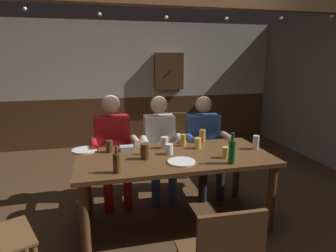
{
  "coord_description": "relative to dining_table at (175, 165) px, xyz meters",
  "views": [
    {
      "loc": [
        -0.71,
        -2.7,
        1.68
      ],
      "look_at": [
        0.0,
        0.2,
        0.97
      ],
      "focal_mm": 30.89,
      "sensor_mm": 36.0,
      "label": 1
    }
  ],
  "objects": [
    {
      "name": "person_2",
      "position": [
        0.57,
        0.67,
        0.02
      ],
      "size": [
        0.55,
        0.54,
        1.22
      ],
      "rotation": [
        0.0,
        0.0,
        3.11
      ],
      "color": "#2D4C84",
      "rests_on": "ground_plane"
    },
    {
      "name": "pint_glass_7",
      "position": [
        -0.05,
        0.05,
        0.15
      ],
      "size": [
        0.08,
        0.08,
        0.1
      ],
      "primitive_type": "cylinder",
      "color": "white",
      "rests_on": "dining_table"
    },
    {
      "name": "pint_glass_6",
      "position": [
        0.17,
        0.29,
        0.16
      ],
      "size": [
        0.06,
        0.06,
        0.13
      ],
      "primitive_type": "cylinder",
      "color": "gold",
      "rests_on": "dining_table"
    },
    {
      "name": "back_wall_upper",
      "position": [
        0.0,
        3.04,
        1.0
      ],
      "size": [
        5.58,
        0.12,
        1.41
      ],
      "primitive_type": "cube",
      "color": "beige"
    },
    {
      "name": "pint_glass_2",
      "position": [
        0.46,
        -0.18,
        0.15
      ],
      "size": [
        0.07,
        0.07,
        0.11
      ],
      "primitive_type": "cylinder",
      "color": "#E5C64C",
      "rests_on": "dining_table"
    },
    {
      "name": "bottle_1",
      "position": [
        -0.59,
        -0.31,
        0.19
      ],
      "size": [
        0.06,
        0.06,
        0.23
      ],
      "color": "#593314",
      "rests_on": "dining_table"
    },
    {
      "name": "ground_plane",
      "position": [
        0.0,
        0.08,
        -0.64
      ],
      "size": [
        6.97,
        6.97,
        0.0
      ],
      "primitive_type": "plane",
      "color": "#4C331E"
    },
    {
      "name": "condiment_caddy",
      "position": [
        -0.44,
        0.27,
        0.12
      ],
      "size": [
        0.14,
        0.1,
        0.05
      ],
      "primitive_type": "cube",
      "color": "#B2B7BC",
      "rests_on": "dining_table"
    },
    {
      "name": "pint_glass_0",
      "position": [
        0.42,
        0.37,
        0.17
      ],
      "size": [
        0.07,
        0.07,
        0.15
      ],
      "primitive_type": "cylinder",
      "color": "gold",
      "rests_on": "dining_table"
    },
    {
      "name": "pint_glass_5",
      "position": [
        0.89,
        0.0,
        0.17
      ],
      "size": [
        0.06,
        0.06,
        0.15
      ],
      "primitive_type": "cylinder",
      "color": "white",
      "rests_on": "dining_table"
    },
    {
      "name": "plate_0",
      "position": [
        0.01,
        -0.21,
        0.1
      ],
      "size": [
        0.26,
        0.26,
        0.01
      ],
      "primitive_type": "cylinder",
      "color": "white",
      "rests_on": "dining_table"
    },
    {
      "name": "pint_glass_3",
      "position": [
        -0.62,
        0.26,
        0.16
      ],
      "size": [
        0.07,
        0.07,
        0.12
      ],
      "primitive_type": "cylinder",
      "color": "#4C2D19",
      "rests_on": "dining_table"
    },
    {
      "name": "wall_dart_cabinet",
      "position": [
        0.66,
        2.91,
        0.79
      ],
      "size": [
        0.56,
        0.15,
        0.7
      ],
      "color": "brown"
    },
    {
      "name": "string_lights",
      "position": [
        0.0,
        0.35,
        1.46
      ],
      "size": [
        3.94,
        0.04,
        0.11
      ],
      "color": "#F9EAB2"
    },
    {
      "name": "chair_empty_near_right",
      "position": [
        0.36,
        1.38,
        -0.17
      ],
      "size": [
        0.54,
        0.54,
        0.88
      ],
      "rotation": [
        0.0,
        0.0,
        -3.4
      ],
      "color": "brown",
      "rests_on": "ground_plane"
    },
    {
      "name": "pint_glass_8",
      "position": [
        -0.3,
        -0.03,
        0.17
      ],
      "size": [
        0.08,
        0.08,
        0.15
      ],
      "primitive_type": "cylinder",
      "color": "#4C2D19",
      "rests_on": "dining_table"
    },
    {
      "name": "person_1",
      "position": [
        -0.0,
        0.67,
        0.04
      ],
      "size": [
        0.51,
        0.53,
        1.24
      ],
      "rotation": [
        0.0,
        0.0,
        3.1
      ],
      "color": "silver",
      "rests_on": "ground_plane"
    },
    {
      "name": "person_0",
      "position": [
        -0.57,
        0.68,
        0.06
      ],
      "size": [
        0.56,
        0.53,
        1.27
      ],
      "rotation": [
        0.0,
        0.0,
        3.22
      ],
      "color": "#AD1919",
      "rests_on": "ground_plane"
    },
    {
      "name": "table_candle",
      "position": [
        -0.31,
        0.11,
        0.14
      ],
      "size": [
        0.04,
        0.04,
        0.08
      ],
      "primitive_type": "cylinder",
      "color": "#F9E08C",
      "rests_on": "dining_table"
    },
    {
      "name": "bottle_0",
      "position": [
        0.44,
        -0.34,
        0.22
      ],
      "size": [
        0.06,
        0.06,
        0.29
      ],
      "color": "#195923",
      "rests_on": "dining_table"
    },
    {
      "name": "pint_glass_4",
      "position": [
        0.3,
        0.16,
        0.15
      ],
      "size": [
        0.07,
        0.07,
        0.12
      ],
      "primitive_type": "cylinder",
      "color": "#E5C64C",
      "rests_on": "dining_table"
    },
    {
      "name": "dining_table",
      "position": [
        0.0,
        0.0,
        0.0
      ],
      "size": [
        1.9,
        0.89,
        0.74
      ],
      "color": "brown",
      "rests_on": "ground_plane"
    },
    {
      "name": "back_wall_wainscot",
      "position": [
        0.0,
        3.04,
        -0.18
      ],
      "size": [
        5.58,
        0.12,
        0.93
      ],
      "primitive_type": "cube",
      "color": "brown",
      "rests_on": "ground_plane"
    },
    {
      "name": "plate_1",
      "position": [
        -0.88,
        0.36,
        0.1
      ],
      "size": [
        0.26,
        0.26,
        0.01
      ],
      "primitive_type": "cylinder",
      "color": "white",
      "rests_on": "dining_table"
    },
    {
      "name": "pint_glass_1",
      "position": [
        -0.04,
        0.26,
        0.16
      ],
      "size": [
        0.08,
        0.08,
        0.12
      ],
      "primitive_type": "cylinder",
      "color": "white",
      "rests_on": "dining_table"
    }
  ]
}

